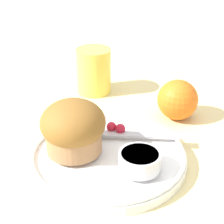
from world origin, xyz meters
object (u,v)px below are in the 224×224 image
object	(u,v)px
muffin	(73,128)
orange_fruit	(178,100)
butter_knife	(119,134)
juice_glass	(94,71)

from	to	relation	value
muffin	orange_fruit	xyz separation A→B (m)	(0.11, 0.18, -0.02)
muffin	orange_fruit	distance (m)	0.21
butter_knife	orange_fruit	size ratio (longest dim) A/B	2.70
muffin	juice_glass	size ratio (longest dim) A/B	1.03
juice_glass	orange_fruit	bearing A→B (deg)	-13.66
muffin	butter_knife	xyz separation A→B (m)	(0.05, 0.06, -0.04)
muffin	juice_glass	bearing A→B (deg)	107.95
muffin	orange_fruit	bearing A→B (deg)	59.99
butter_knife	juice_glass	distance (m)	0.21
orange_fruit	juice_glass	xyz separation A→B (m)	(-0.18, 0.04, 0.01)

